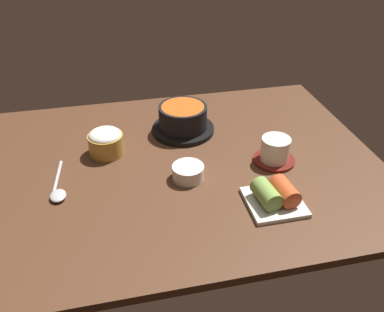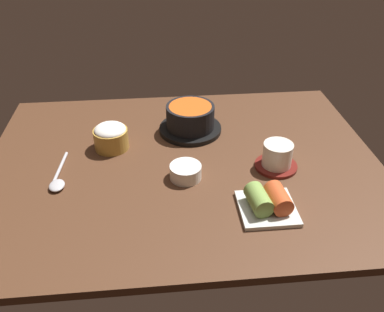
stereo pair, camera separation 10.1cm
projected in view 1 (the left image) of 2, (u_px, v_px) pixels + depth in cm
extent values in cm
cube|color=#4C2D1C|center=(183.00, 166.00, 104.51)|extent=(100.00, 76.00, 2.00)
cylinder|color=black|center=(183.00, 129.00, 116.55)|extent=(17.62, 17.62, 1.33)
cylinder|color=black|center=(183.00, 117.00, 114.34)|extent=(13.50, 13.50, 6.57)
cylinder|color=#D15619|center=(183.00, 107.00, 112.67)|extent=(11.88, 11.88, 0.60)
cylinder|color=#B78C38|center=(106.00, 144.00, 105.99)|extent=(9.06, 9.06, 5.47)
ellipsoid|color=white|center=(105.00, 135.00, 104.46)|extent=(8.33, 8.33, 3.17)
cylinder|color=maroon|center=(274.00, 160.00, 104.13)|extent=(10.56, 10.56, 0.80)
cylinder|color=silver|center=(275.00, 149.00, 102.24)|extent=(7.27, 7.27, 5.97)
cylinder|color=#C6D18C|center=(277.00, 140.00, 100.73)|extent=(6.18, 6.18, 0.40)
cylinder|color=white|center=(186.00, 172.00, 97.45)|extent=(7.64, 7.64, 3.49)
cylinder|color=#386B2D|center=(186.00, 167.00, 96.64)|extent=(6.26, 6.26, 0.50)
cube|color=silver|center=(274.00, 202.00, 90.36)|extent=(12.17, 12.17, 1.00)
cylinder|color=#7A9E47|center=(266.00, 194.00, 88.47)|extent=(5.28, 7.80, 4.38)
cylinder|color=#C64C23|center=(285.00, 191.00, 89.23)|extent=(5.05, 7.68, 4.38)
cylinder|color=#B7B7BC|center=(57.00, 179.00, 97.64)|extent=(2.03, 14.19, 0.80)
ellipsoid|color=#B7B7BC|center=(58.00, 196.00, 91.86)|extent=(3.60, 4.68, 1.26)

